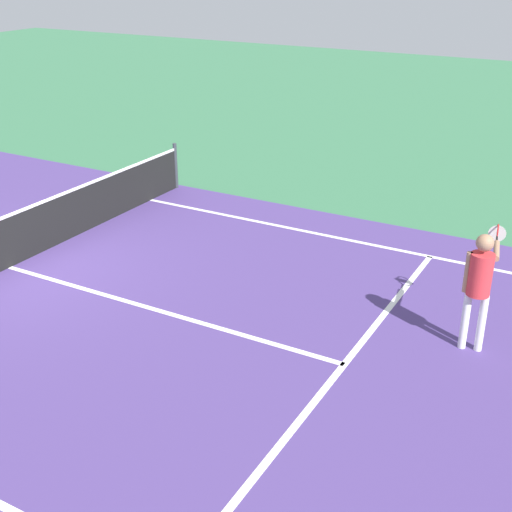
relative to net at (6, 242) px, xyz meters
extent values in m
plane|color=#38724C|center=(0.00, 0.00, -0.49)|extent=(60.00, 60.00, 0.00)
cube|color=#4C387A|center=(0.00, 0.00, -0.49)|extent=(10.62, 24.40, 0.00)
cube|color=white|center=(4.11, -5.95, -0.49)|extent=(0.10, 11.89, 0.01)
cube|color=white|center=(0.00, -6.40, -0.49)|extent=(8.22, 0.10, 0.01)
cube|color=white|center=(0.00, -3.20, -0.49)|extent=(0.10, 6.40, 0.01)
cylinder|color=#33383D|center=(5.12, 0.00, 0.04)|extent=(0.09, 0.09, 1.07)
cube|color=black|center=(0.00, 0.00, -0.04)|extent=(10.24, 0.02, 0.91)
cube|color=white|center=(0.00, 0.00, 0.44)|extent=(10.24, 0.03, 0.05)
cylinder|color=white|center=(1.23, -7.68, -0.06)|extent=(0.11, 0.11, 0.86)
cylinder|color=white|center=(1.27, -7.90, -0.06)|extent=(0.11, 0.11, 0.86)
cylinder|color=red|center=(1.25, -7.79, 0.67)|extent=(0.32, 0.32, 0.61)
sphere|color=#A87A5B|center=(1.25, -7.79, 1.13)|extent=(0.24, 0.24, 0.24)
cylinder|color=#A87A5B|center=(1.22, -7.62, 0.68)|extent=(0.08, 0.08, 0.59)
cylinder|color=#A87A5B|center=(1.57, -7.90, 0.92)|extent=(0.59, 0.19, 0.08)
cylinder|color=black|center=(1.97, -7.83, 0.92)|extent=(0.22, 0.07, 0.03)
torus|color=red|center=(2.20, -7.78, 0.92)|extent=(0.28, 0.07, 0.28)
cylinder|color=silver|center=(2.20, -7.78, 0.92)|extent=(0.05, 0.25, 0.25)
camera|label=1|loc=(-7.47, -9.20, 4.67)|focal=48.04mm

